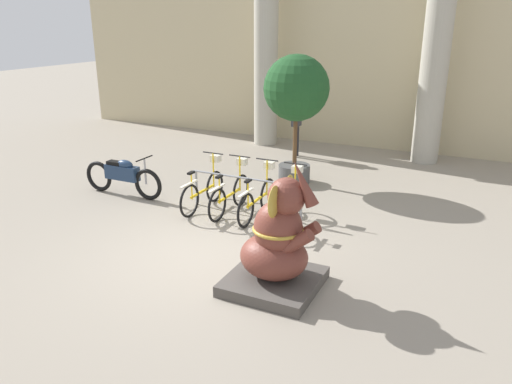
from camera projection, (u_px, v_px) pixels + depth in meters
The scene contains 13 objects.
ground_plane at pixel (208, 254), 8.43m from camera, with size 60.00×60.00×0.00m, color gray.
building_facade at pixel (355, 46), 14.76m from camera, with size 20.00×0.20×6.00m.
column_left at pixel (266, 58), 15.03m from camera, with size 0.91×0.91×5.16m.
column_right at pixel (435, 65), 13.04m from camera, with size 0.91×0.91×5.16m.
bike_rack at pixel (246, 187), 10.01m from camera, with size 2.46×0.05×0.77m.
bicycle_0 at pixel (204, 189), 10.34m from camera, with size 0.48×1.68×1.11m.
bicycle_1 at pixel (230, 193), 10.10m from camera, with size 0.48×1.68×1.11m.
bicycle_2 at pixel (258, 198), 9.85m from camera, with size 0.48×1.68×1.11m.
bicycle_3 at pixel (287, 203), 9.57m from camera, with size 0.48×1.68×1.11m.
elephant_statue at pixel (277, 246), 7.17m from camera, with size 1.31×1.31×2.02m.
motorcycle at pixel (123, 176), 11.09m from camera, with size 2.09×0.55×0.95m.
person_pedestrian at pixel (297, 119), 14.04m from camera, with size 0.24×0.47×1.81m.
potted_tree at pixel (296, 94), 11.44m from camera, with size 1.52×1.52×3.03m.
Camera 1 is at (4.03, -6.51, 3.78)m, focal length 35.00 mm.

